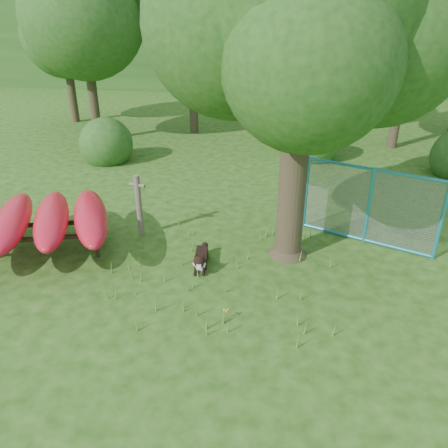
% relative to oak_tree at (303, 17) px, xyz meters
% --- Properties ---
extents(ground, '(80.00, 80.00, 0.00)m').
position_rel_oak_tree_xyz_m(ground, '(-1.40, -2.05, -4.59)').
color(ground, '#1E460E').
rests_on(ground, ground).
extents(oak_tree, '(5.65, 5.00, 6.88)m').
position_rel_oak_tree_xyz_m(oak_tree, '(0.00, 0.00, 0.00)').
color(oak_tree, '#31281B').
rests_on(oak_tree, ground).
extents(wooden_post, '(0.40, 0.16, 1.45)m').
position_rel_oak_tree_xyz_m(wooden_post, '(-3.36, 0.31, -3.82)').
color(wooden_post, brown).
rests_on(wooden_post, ground).
extents(kayak_rack, '(4.11, 3.69, 1.02)m').
position_rel_oak_tree_xyz_m(kayak_rack, '(-5.23, -0.91, -3.81)').
color(kayak_rack, black).
rests_on(kayak_rack, ground).
extents(husky_dog, '(0.35, 1.04, 0.46)m').
position_rel_oak_tree_xyz_m(husky_dog, '(-1.68, -0.84, -4.43)').
color(husky_dog, black).
rests_on(husky_dog, ground).
extents(fence_section, '(2.79, 1.20, 2.90)m').
position_rel_oak_tree_xyz_m(fence_section, '(1.69, 0.83, -3.71)').
color(fence_section, teal).
rests_on(fence_section, ground).
extents(wildflower_clump, '(0.10, 0.09, 0.21)m').
position_rel_oak_tree_xyz_m(wildflower_clump, '(-0.90, -2.44, -4.42)').
color(wildflower_clump, '#4F8F2E').
rests_on(wildflower_clump, ground).
extents(bg_tree_a, '(4.40, 4.40, 6.70)m').
position_rel_oak_tree_xyz_m(bg_tree_a, '(-7.90, 7.95, -0.10)').
color(bg_tree_a, '#31281B').
rests_on(bg_tree_a, ground).
extents(bg_tree_c, '(4.00, 4.00, 6.12)m').
position_rel_oak_tree_xyz_m(bg_tree_c, '(0.10, 10.95, -0.48)').
color(bg_tree_c, '#31281B').
rests_on(bg_tree_c, ground).
extents(bg_tree_f, '(3.60, 3.60, 5.55)m').
position_rel_oak_tree_xyz_m(bg_tree_f, '(-10.40, 10.95, -0.86)').
color(bg_tree_f, '#31281B').
rests_on(bg_tree_f, ground).
extents(shrub_left, '(1.80, 1.80, 1.80)m').
position_rel_oak_tree_xyz_m(shrub_left, '(-6.40, 5.45, -4.59)').
color(shrub_left, '#204C18').
rests_on(shrub_left, ground).
extents(shrub_mid, '(1.80, 1.80, 1.80)m').
position_rel_oak_tree_xyz_m(shrub_mid, '(0.60, 6.95, -4.59)').
color(shrub_mid, '#204C18').
rests_on(shrub_mid, ground).
extents(wooded_hillside, '(80.00, 12.00, 6.00)m').
position_rel_oak_tree_xyz_m(wooded_hillside, '(-1.40, 25.95, -1.59)').
color(wooded_hillside, '#204C18').
rests_on(wooded_hillside, ground).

